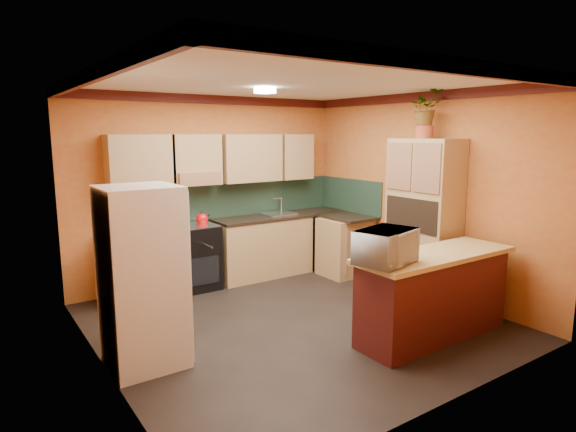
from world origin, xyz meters
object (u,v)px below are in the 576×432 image
(breakfast_bar, at_px, (433,297))
(base_cabinets_back, at_px, (235,252))
(stove, at_px, (195,257))
(microwave, at_px, (386,247))
(fridge, at_px, (142,277))
(pantry, at_px, (423,221))

(breakfast_bar, bearing_deg, base_cabinets_back, 104.87)
(stove, bearing_deg, breakfast_bar, -64.58)
(base_cabinets_back, distance_m, stove, 0.63)
(base_cabinets_back, bearing_deg, microwave, -89.08)
(base_cabinets_back, xyz_separation_m, fridge, (-1.94, -1.85, 0.41))
(fridge, height_order, pantry, pantry)
(base_cabinets_back, height_order, breakfast_bar, same)
(microwave, bearing_deg, base_cabinets_back, 75.70)
(base_cabinets_back, height_order, pantry, pantry)
(pantry, height_order, microwave, pantry)
(fridge, bearing_deg, microwave, -29.60)
(fridge, xyz_separation_m, microwave, (1.99, -1.13, 0.25))
(stove, relative_size, fridge, 0.54)
(stove, xyz_separation_m, breakfast_bar, (1.42, -2.98, -0.02))
(base_cabinets_back, xyz_separation_m, stove, (-0.62, -0.00, 0.02))
(stove, relative_size, microwave, 1.51)
(breakfast_bar, distance_m, microwave, 0.99)
(base_cabinets_back, height_order, microwave, microwave)
(fridge, height_order, microwave, fridge)
(base_cabinets_back, xyz_separation_m, pantry, (1.66, -2.08, 0.61))
(stove, distance_m, microwave, 3.12)
(stove, xyz_separation_m, pantry, (2.28, -2.08, 0.59))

